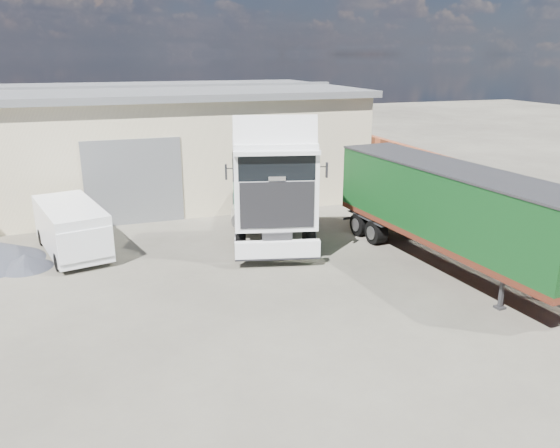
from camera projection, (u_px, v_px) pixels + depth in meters
name	position (u px, v px, depth m)	size (l,w,h in m)	color
ground	(244.00, 319.00, 14.85)	(120.00, 120.00, 0.00)	#2C2A24
warehouse	(39.00, 145.00, 26.68)	(30.60, 12.60, 5.42)	beige
brick_boundary_wall	(465.00, 192.00, 23.43)	(0.35, 26.00, 2.50)	#964626
tractor_unit	(272.00, 190.00, 20.16)	(4.48, 7.85, 5.01)	black
box_trailer	(448.00, 206.00, 18.07)	(3.13, 10.44, 3.42)	#2D2D30
panel_van	(73.00, 230.00, 19.39)	(2.76, 4.70, 1.80)	black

